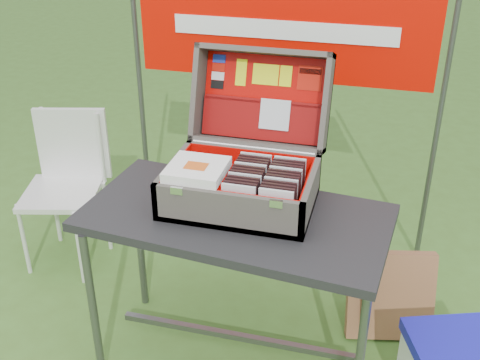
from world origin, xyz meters
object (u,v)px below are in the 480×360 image
(suitcase, at_px, (244,139))
(table, at_px, (236,289))
(cardboard_box, at_px, (390,295))
(chair, at_px, (61,195))

(suitcase, bearing_deg, table, -89.53)
(table, relative_size, cardboard_box, 2.88)
(suitcase, height_order, cardboard_box, suitcase)
(table, xyz_separation_m, cardboard_box, (0.68, 0.36, -0.18))
(chair, bearing_deg, cardboard_box, -18.52)
(chair, height_order, cardboard_box, chair)
(suitcase, bearing_deg, cardboard_box, 17.87)
(chair, bearing_deg, table, -37.79)
(suitcase, relative_size, cardboard_box, 1.41)
(suitcase, xyz_separation_m, cardboard_box, (0.68, 0.22, -0.85))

